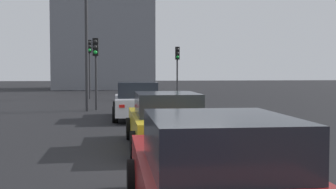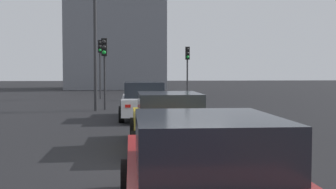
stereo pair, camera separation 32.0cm
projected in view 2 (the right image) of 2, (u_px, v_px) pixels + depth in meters
ground_plane at (173, 174)px, 9.12m from camera, size 160.00×160.00×0.20m
car_white_lead at (144, 101)px, 18.61m from camera, size 4.65×2.06×1.54m
car_yellow_second at (168, 121)px, 11.60m from camera, size 4.62×1.99×1.44m
car_red_third at (204, 177)px, 5.40m from camera, size 4.84×2.11×1.48m
traffic_light_near_left at (104, 58)px, 22.76m from camera, size 0.33×0.30×3.65m
traffic_light_near_right at (100, 57)px, 31.65m from camera, size 0.32×0.30×4.17m
traffic_light_far_left at (188, 61)px, 31.24m from camera, size 0.32×0.29×3.68m
street_lamp_kerbside at (95, 18)px, 21.91m from camera, size 0.56×0.36×7.88m
building_facade_left at (116, 13)px, 49.90m from camera, size 8.46×10.72×16.92m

